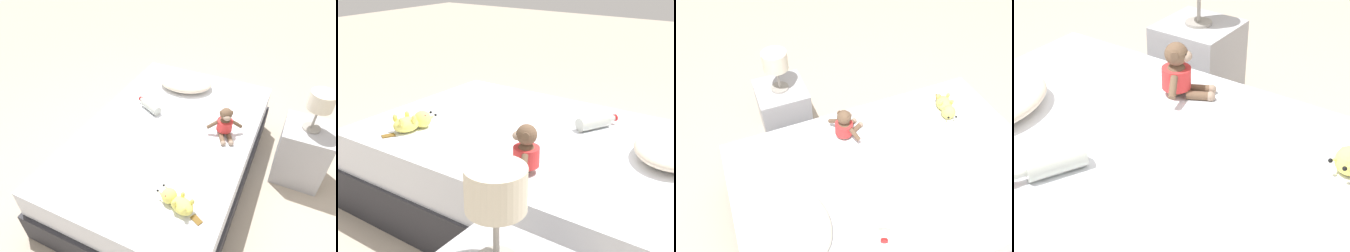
# 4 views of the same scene
# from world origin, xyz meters

# --- Properties ---
(ground_plane) EXTENTS (16.00, 16.00, 0.00)m
(ground_plane) POSITION_xyz_m (0.00, 0.00, 0.00)
(ground_plane) COLOR #B7A893
(bed) EXTENTS (1.33, 2.04, 0.49)m
(bed) POSITION_xyz_m (0.00, 0.00, 0.24)
(bed) COLOR #2D2D33
(bed) RESTS_ON ground_plane
(pillow) EXTENTS (0.55, 0.45, 0.12)m
(pillow) POSITION_xyz_m (-0.13, 0.68, 0.55)
(pillow) COLOR beige
(pillow) RESTS_ON bed
(plush_monkey) EXTENTS (0.27, 0.25, 0.24)m
(plush_monkey) POSITION_xyz_m (0.42, 0.16, 0.59)
(plush_monkey) COLOR brown
(plush_monkey) RESTS_ON bed
(plush_yellow_creature) EXTENTS (0.33, 0.16, 0.10)m
(plush_yellow_creature) POSITION_xyz_m (0.35, -0.63, 0.54)
(plush_yellow_creature) COLOR #EAE066
(plush_yellow_creature) RESTS_ON bed
(glass_bottle) EXTENTS (0.26, 0.17, 0.08)m
(glass_bottle) POSITION_xyz_m (-0.26, 0.20, 0.53)
(glass_bottle) COLOR #B7BCB2
(glass_bottle) RESTS_ON bed
(nightstand) EXTENTS (0.39, 0.39, 0.53)m
(nightstand) POSITION_xyz_m (1.03, 0.46, 0.26)
(nightstand) COLOR #B2B2B7
(nightstand) RESTS_ON ground_plane
(bedside_lamp) EXTENTS (0.19, 0.19, 0.33)m
(bedside_lamp) POSITION_xyz_m (1.03, 0.46, 0.78)
(bedside_lamp) COLOR gray
(bedside_lamp) RESTS_ON nightstand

